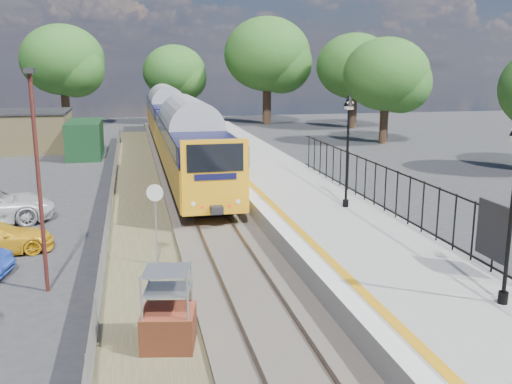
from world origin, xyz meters
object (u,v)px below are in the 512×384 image
object	(u,v)px
victorian_lamp_north	(348,124)
train	(175,124)
carpark_lamp	(38,167)
speed_sign	(155,211)
brick_plinth	(168,310)

from	to	relation	value
victorian_lamp_north	train	distance (m)	21.69
victorian_lamp_north	carpark_lamp	distance (m)	11.99
victorian_lamp_north	speed_sign	xyz separation A→B (m)	(-7.80, -3.00, -2.39)
train	brick_plinth	bearing A→B (deg)	-94.81
victorian_lamp_north	carpark_lamp	size ratio (longest dim) A/B	0.71
victorian_lamp_north	brick_plinth	size ratio (longest dim) A/B	2.33
train	brick_plinth	world-z (taller)	train
victorian_lamp_north	brick_plinth	world-z (taller)	victorian_lamp_north
train	carpark_lamp	world-z (taller)	carpark_lamp
victorian_lamp_north	brick_plinth	distance (m)	12.20
victorian_lamp_north	brick_plinth	xyz separation A→B (m)	(-7.80, -8.76, -3.35)
victorian_lamp_north	carpark_lamp	xyz separation A→B (m)	(-11.10, -4.50, -0.56)
speed_sign	carpark_lamp	xyz separation A→B (m)	(-3.30, -1.49, 1.84)
speed_sign	carpark_lamp	size ratio (longest dim) A/B	0.43
train	speed_sign	bearing A→B (deg)	-95.96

